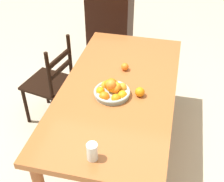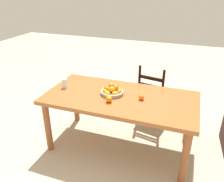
# 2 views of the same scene
# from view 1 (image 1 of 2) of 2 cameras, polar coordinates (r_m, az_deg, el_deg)

# --- Properties ---
(ground_plane) EXTENTS (12.00, 12.00, 0.00)m
(ground_plane) POSITION_cam_1_polar(r_m,az_deg,el_deg) (2.97, 1.07, -10.80)
(ground_plane) COLOR #B4A992
(dining_table) EXTENTS (1.84, 0.92, 0.74)m
(dining_table) POSITION_cam_1_polar(r_m,az_deg,el_deg) (2.52, 1.24, -0.87)
(dining_table) COLOR #9E592D
(dining_table) RESTS_ON ground
(chair_near_window) EXTENTS (0.49, 0.49, 0.93)m
(chair_near_window) POSITION_cam_1_polar(r_m,az_deg,el_deg) (3.06, -11.53, 1.29)
(chair_near_window) COLOR black
(chair_near_window) RESTS_ON ground
(cabinet) EXTENTS (0.80, 0.56, 1.03)m
(cabinet) POSITION_cam_1_polar(r_m,az_deg,el_deg) (4.09, -0.11, 12.84)
(cabinet) COLOR black
(cabinet) RESTS_ON ground
(fruit_bowl) EXTENTS (0.29, 0.29, 0.15)m
(fruit_bowl) POSITION_cam_1_polar(r_m,az_deg,el_deg) (2.35, 0.03, 0.16)
(fruit_bowl) COLOR #97A59B
(fruit_bowl) RESTS_ON dining_table
(orange_loose_0) EXTENTS (0.08, 0.08, 0.08)m
(orange_loose_0) POSITION_cam_1_polar(r_m,az_deg,el_deg) (2.36, 5.30, -0.19)
(orange_loose_0) COLOR orange
(orange_loose_0) RESTS_ON dining_table
(orange_loose_1) EXTENTS (0.07, 0.07, 0.07)m
(orange_loose_1) POSITION_cam_1_polar(r_m,az_deg,el_deg) (2.65, 2.56, 4.62)
(orange_loose_1) COLOR orange
(orange_loose_1) RESTS_ON dining_table
(drinking_glass) EXTENTS (0.07, 0.07, 0.12)m
(drinking_glass) POSITION_cam_1_polar(r_m,az_deg,el_deg) (1.87, -3.73, -11.42)
(drinking_glass) COLOR silver
(drinking_glass) RESTS_ON dining_table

